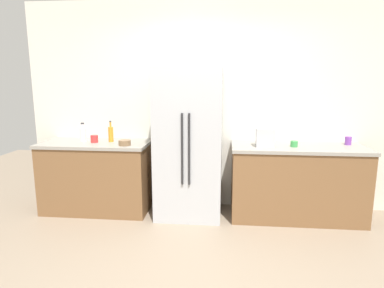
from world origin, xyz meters
TOP-DOWN VIEW (x-y plane):
  - ground_plane at (0.00, 0.00)m, footprint 9.68×9.68m
  - kitchen_back_panel at (0.00, 1.76)m, footprint 4.84×0.10m
  - counter_left at (-1.43, 1.38)m, footprint 1.38×0.67m
  - counter_right at (1.11, 1.38)m, footprint 1.61×0.67m
  - refrigerator at (-0.22, 1.35)m, footprint 0.80×0.70m
  - toaster at (0.70, 1.30)m, footprint 0.21×0.14m
  - bottle_a at (-1.61, 1.42)m, footprint 0.07×0.07m
  - bottle_b at (-1.24, 1.42)m, footprint 0.06×0.06m
  - cup_a at (1.04, 1.32)m, footprint 0.08×0.08m
  - cup_b at (-1.43, 1.36)m, footprint 0.09×0.09m
  - cup_c at (1.73, 1.52)m, footprint 0.08×0.08m
  - bowl_a at (-0.99, 1.21)m, footprint 0.15×0.15m

SIDE VIEW (x-z plane):
  - ground_plane at x=0.00m, z-range 0.00..0.00m
  - counter_right at x=1.11m, z-range 0.00..0.91m
  - counter_left at x=-1.43m, z-range 0.00..0.91m
  - refrigerator at x=-0.22m, z-range 0.00..1.83m
  - bowl_a at x=-0.99m, z-range 0.91..0.97m
  - cup_a at x=1.04m, z-range 0.91..0.98m
  - cup_b at x=-1.43m, z-range 0.91..1.00m
  - cup_c at x=1.73m, z-range 0.91..1.01m
  - bottle_a at x=-1.61m, z-range 0.88..1.13m
  - bottle_b at x=-1.24m, z-range 0.88..1.15m
  - toaster at x=0.70m, z-range 0.91..1.13m
  - kitchen_back_panel at x=0.00m, z-range 0.00..2.70m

